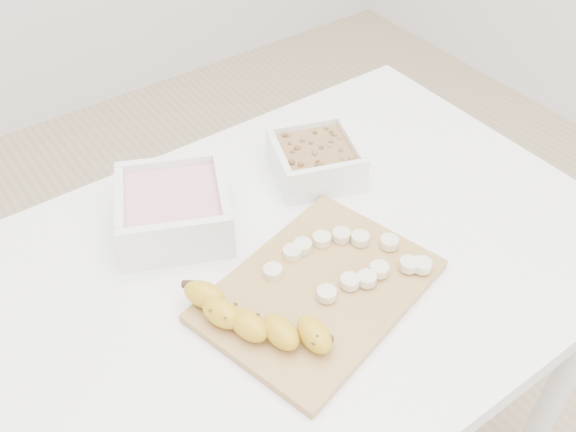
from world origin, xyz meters
TOP-DOWN VIEW (x-y plane):
  - table at (0.00, 0.00)m, footprint 1.00×0.70m
  - bowl_yogurt at (-0.12, 0.17)m, footprint 0.23×0.23m
  - bowl_granola at (0.14, 0.14)m, footprint 0.18×0.18m
  - cutting_board at (-0.02, -0.08)m, footprint 0.38×0.31m
  - banana at (-0.13, -0.09)m, footprint 0.12×0.22m
  - banana_slices at (0.04, -0.07)m, footprint 0.21×0.17m

SIDE VIEW (x-z plane):
  - table at x=0.00m, z-range 0.28..1.03m
  - cutting_board at x=-0.02m, z-range 0.75..0.76m
  - banana_slices at x=0.04m, z-range 0.76..0.78m
  - banana at x=-0.13m, z-range 0.77..0.80m
  - bowl_granola at x=0.14m, z-range 0.75..0.82m
  - bowl_yogurt at x=-0.12m, z-range 0.75..0.83m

